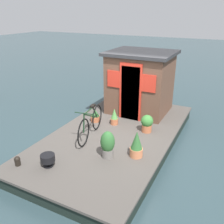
% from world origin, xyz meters
% --- Properties ---
extents(ground_plane, '(60.00, 60.00, 0.00)m').
position_xyz_m(ground_plane, '(0.00, 0.00, 0.00)').
color(ground_plane, '#2D4247').
extents(houseboat_deck, '(5.93, 3.17, 0.37)m').
position_xyz_m(houseboat_deck, '(0.00, 0.00, 0.19)').
color(houseboat_deck, '#4C4742').
rests_on(houseboat_deck, ground_plane).
extents(houseboat_cabin, '(1.82, 2.09, 2.02)m').
position_xyz_m(houseboat_cabin, '(1.85, 0.00, 1.40)').
color(houseboat_cabin, brown).
rests_on(houseboat_cabin, houseboat_deck).
extents(bicycle, '(1.72, 0.50, 0.87)m').
position_xyz_m(bicycle, '(-0.52, 0.48, 0.78)').
color(bicycle, black).
rests_on(bicycle, houseboat_deck).
extents(potted_plant_geranium, '(0.31, 0.31, 0.65)m').
position_xyz_m(potted_plant_geranium, '(-0.89, -1.00, 0.69)').
color(potted_plant_geranium, '#C6754C').
rests_on(potted_plant_geranium, houseboat_deck).
extents(potted_plant_sage, '(0.34, 0.34, 0.67)m').
position_xyz_m(potted_plant_sage, '(-1.22, -0.41, 0.71)').
color(potted_plant_sage, slate).
rests_on(potted_plant_sage, houseboat_deck).
extents(potted_plant_ivy, '(0.23, 0.23, 0.50)m').
position_xyz_m(potted_plant_ivy, '(0.47, 0.26, 0.61)').
color(potted_plant_ivy, '#B2603D').
rests_on(potted_plant_ivy, houseboat_deck).
extents(potted_plant_lavender, '(0.29, 0.29, 0.39)m').
position_xyz_m(potted_plant_lavender, '(0.40, 0.90, 0.56)').
color(potted_plant_lavender, '#B2603D').
rests_on(potted_plant_lavender, houseboat_deck).
extents(potted_plant_rosemary, '(0.35, 0.35, 0.51)m').
position_xyz_m(potted_plant_rosemary, '(0.45, -0.78, 0.64)').
color(potted_plant_rosemary, '#B2603D').
rests_on(potted_plant_rosemary, houseboat_deck).
extents(charcoal_grill, '(0.32, 0.32, 0.29)m').
position_xyz_m(charcoal_grill, '(-2.16, 0.60, 0.57)').
color(charcoal_grill, black).
rests_on(charcoal_grill, houseboat_deck).
extents(mooring_bollard, '(0.14, 0.14, 0.22)m').
position_xyz_m(mooring_bollard, '(-2.45, 1.24, 0.49)').
color(mooring_bollard, black).
rests_on(mooring_bollard, houseboat_deck).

